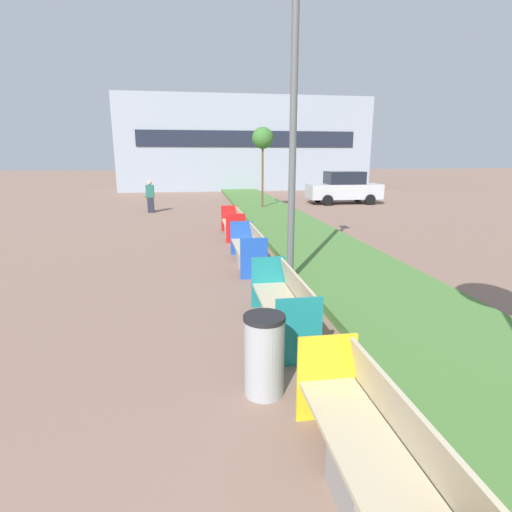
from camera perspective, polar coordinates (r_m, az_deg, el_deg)
planter_grass_strip at (r=11.47m, az=9.60°, el=0.75°), size 2.80×120.00×0.18m
building_backdrop at (r=35.84m, az=-1.87°, el=15.58°), size 20.31×7.13×7.36m
bench_yellow_frame at (r=3.60m, az=16.81°, el=-26.56°), size 0.65×2.23×0.94m
bench_teal_frame at (r=6.30m, az=3.92°, el=-7.53°), size 0.65×2.20×0.94m
bench_blue_frame at (r=10.06m, az=-1.04°, el=0.76°), size 0.65×2.41×0.94m
bench_red_frame at (r=13.79m, az=-3.22°, el=4.34°), size 0.65×2.22×0.94m
litter_bin at (r=4.69m, az=1.18°, el=-13.94°), size 0.48×0.48×0.96m
street_lamp_post at (r=8.10m, az=5.42°, el=21.76°), size 0.24×0.44×6.81m
sapling_tree_far at (r=20.42m, az=0.96°, el=16.37°), size 1.05×1.05×4.11m
pedestrian_walking at (r=20.44m, az=-14.89°, el=8.19°), size 0.53×0.24×1.55m
parked_car_distant at (r=24.23m, az=12.43°, el=9.49°), size 4.25×2.00×1.86m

